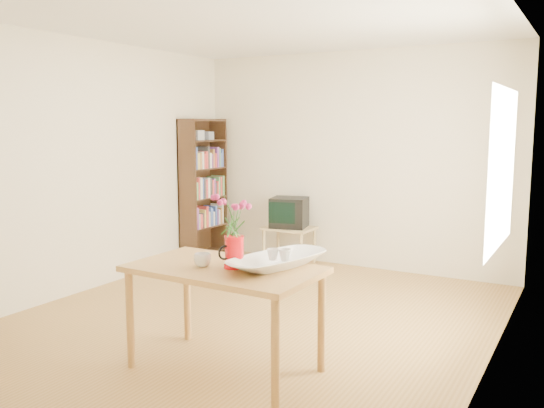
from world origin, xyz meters
The scene contains 11 objects.
room centered at (0.03, 0.00, 1.30)m, with size 4.50×4.50×4.50m.
table centered at (0.38, -1.05, 0.66)m, with size 1.34×0.79×0.75m.
tv_stand centered at (-0.70, 1.97, 0.39)m, with size 0.60×0.45×0.46m.
bookshelf centered at (-1.85, 1.75, 0.84)m, with size 0.28×0.70×1.80m.
pitcher centered at (0.46, -1.04, 0.85)m, with size 0.15×0.22×0.23m.
flowers centered at (0.46, -1.04, 1.15)m, with size 0.26×0.26×0.36m, color #C82F76, non-canonical shape.
mug centered at (0.25, -1.13, 0.80)m, with size 0.12×0.12×0.09m, color white.
bowl centered at (0.72, -0.88, 1.00)m, with size 0.53×0.53×0.50m, color white.
teacup_a centered at (0.68, -0.88, 0.95)m, with size 0.07×0.07×0.07m, color white.
teacup_b centered at (0.76, -0.86, 0.96)m, with size 0.08×0.08×0.07m, color white.
television centered at (-0.70, 1.98, 0.65)m, with size 0.50×0.48×0.37m.
Camera 1 is at (2.60, -4.28, 1.73)m, focal length 38.00 mm.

